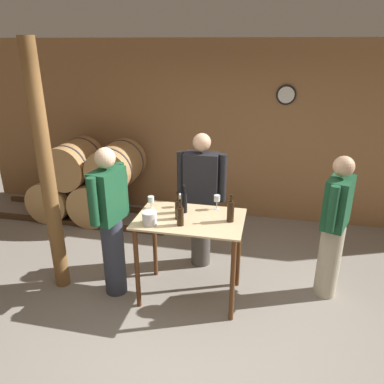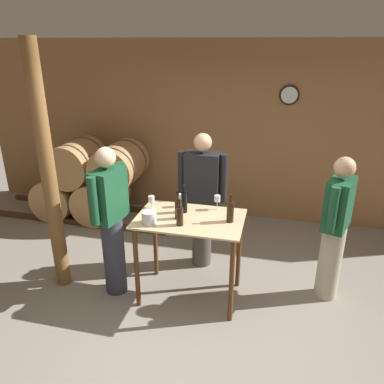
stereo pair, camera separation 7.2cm
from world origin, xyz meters
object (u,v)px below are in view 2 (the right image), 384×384
Objects in this scene: wooden_post at (48,174)px; person_visitor_with_scarf at (202,199)px; person_host at (335,227)px; wine_bottle_center at (180,215)px; wine_glass_near_left at (151,199)px; person_visitor_bearded at (111,220)px; ice_bucket at (149,218)px; wine_bottle_left at (184,202)px; wine_bottle_far_left at (178,208)px; wine_bottle_right at (230,211)px; wine_glass_near_right at (217,199)px; wine_glass_near_center at (181,198)px.

wooden_post reaches higher than person_visitor_with_scarf.
person_host is (2.98, 0.46, -0.50)m from wooden_post.
wine_bottle_center is 0.53m from wine_glass_near_left.
wine_bottle_center is 0.16× the size of person_visitor_with_scarf.
person_host is at bearing 11.18° from person_visitor_bearded.
person_host reaches higher than ice_bucket.
person_host reaches higher than wine_glass_near_left.
person_host is (1.56, 0.22, -0.23)m from wine_bottle_left.
ice_bucket is at bearing -127.79° from wine_bottle_left.
wine_bottle_far_left is 1.65m from person_host.
wine_bottle_right is 0.89m from wine_glass_near_left.
ice_bucket is 0.09× the size of person_visitor_bearded.
wine_bottle_far_left is at bearing -137.54° from wine_glass_near_right.
wine_glass_near_right is at bearing 12.69° from wooden_post.
wine_bottle_right is at bearing -162.43° from person_host.
wine_bottle_right is 1.81× the size of wine_glass_near_right.
ice_bucket is (-0.77, -0.23, -0.05)m from wine_bottle_right.
wine_bottle_left is 0.52m from wine_bottle_right.
wine_bottle_right is 0.32m from wine_glass_near_right.
wine_glass_near_center is 1.00× the size of ice_bucket.
wine_bottle_right reaches higher than wine_glass_near_right.
wine_glass_near_right is at bearing 25.09° from wine_bottle_left.
wooden_post is 3.05m from person_host.
wine_glass_near_right is (-0.18, 0.26, 0.00)m from wine_bottle_right.
person_visitor_with_scarf reaches higher than wine_glass_near_left.
wooden_post is 9.96× the size of wine_bottle_center.
wine_bottle_center is (1.45, -0.06, -0.29)m from wooden_post.
wine_glass_near_left is at bearing 35.41° from person_visitor_bearded.
wine_bottle_far_left is 0.17× the size of person_visitor_with_scarf.
person_visitor_bearded reaches higher than wine_bottle_right.
wine_bottle_right is at bearing -56.09° from wine_glass_near_right.
wine_bottle_right reaches higher than wine_bottle_center.
wine_bottle_far_left is at bearing -166.17° from person_host.
wine_glass_near_left is 0.92× the size of ice_bucket.
wine_bottle_left is 1.14× the size of wine_bottle_center.
wine_bottle_right reaches higher than ice_bucket.
wine_glass_near_center is 0.40m from wine_glass_near_right.
wine_bottle_center is 0.16× the size of person_visitor_bearded.
wooden_post reaches higher than wine_bottle_far_left.
person_visitor_bearded reaches higher than wine_bottle_far_left.
wine_bottle_far_left reaches higher than wine_bottle_right.
person_visitor_bearded reaches higher than wine_bottle_left.
ice_bucket is at bearing -163.10° from wine_bottle_right.
person_visitor_with_scarf is at bearing 87.02° from wine_bottle_center.
person_visitor_bearded reaches higher than ice_bucket.
wine_glass_near_right is 1.15m from person_visitor_bearded.
wine_bottle_right is at bearing -9.06° from wine_glass_near_left.
wine_glass_near_center is at bearing 117.54° from wine_bottle_left.
wine_glass_near_right is 1.09× the size of ice_bucket.
wine_glass_near_right is (1.74, 0.39, -0.27)m from wooden_post.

